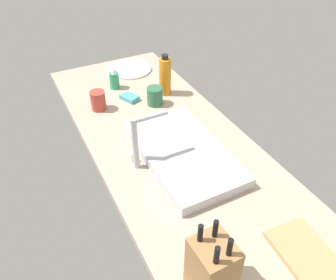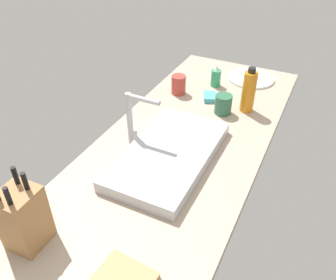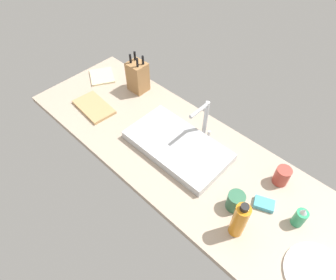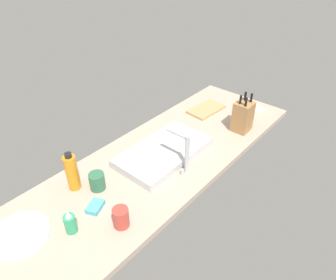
# 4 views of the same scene
# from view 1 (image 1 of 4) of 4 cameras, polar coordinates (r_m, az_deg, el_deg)

# --- Properties ---
(countertop_slab) EXTENTS (1.96, 0.66, 0.04)m
(countertop_slab) POSITION_cam_1_polar(r_m,az_deg,el_deg) (1.43, 2.03, -3.01)
(countertop_slab) COLOR tan
(countertop_slab) RESTS_ON ground
(sink_basin) EXTENTS (0.55, 0.30, 0.05)m
(sink_basin) POSITION_cam_1_polar(r_m,az_deg,el_deg) (1.39, 2.30, -2.18)
(sink_basin) COLOR #B7BABF
(sink_basin) RESTS_ON countertop_slab
(faucet) EXTENTS (0.06, 0.15, 0.23)m
(faucet) POSITION_cam_1_polar(r_m,az_deg,el_deg) (1.29, -4.84, 0.41)
(faucet) COLOR #B7BABF
(faucet) RESTS_ON countertop_slab
(knife_block) EXTENTS (0.12, 0.11, 0.25)m
(knife_block) POSITION_cam_1_polar(r_m,az_deg,el_deg) (0.97, 7.33, -20.50)
(knife_block) COLOR #9E7042
(knife_block) RESTS_ON countertop_slab
(cutting_board) EXTENTS (0.28, 0.17, 0.02)m
(cutting_board) POSITION_cam_1_polar(r_m,az_deg,el_deg) (1.17, 22.59, -17.87)
(cutting_board) COLOR tan
(cutting_board) RESTS_ON countertop_slab
(soap_bottle) EXTENTS (0.05, 0.05, 0.12)m
(soap_bottle) POSITION_cam_1_polar(r_m,az_deg,el_deg) (1.87, -8.96, 9.93)
(soap_bottle) COLOR #2D9966
(soap_bottle) RESTS_ON countertop_slab
(water_bottle) EXTENTS (0.06, 0.06, 0.22)m
(water_bottle) POSITION_cam_1_polar(r_m,az_deg,el_deg) (1.78, -0.51, 10.64)
(water_bottle) COLOR orange
(water_bottle) RESTS_ON countertop_slab
(dinner_plate) EXTENTS (0.25, 0.25, 0.01)m
(dinner_plate) POSITION_cam_1_polar(r_m,az_deg,el_deg) (2.07, -6.41, 11.69)
(dinner_plate) COLOR white
(dinner_plate) RESTS_ON countertop_slab
(coffee_mug) EXTENTS (0.08, 0.08, 0.09)m
(coffee_mug) POSITION_cam_1_polar(r_m,az_deg,el_deg) (1.71, -2.21, 7.34)
(coffee_mug) COLOR #2D6647
(coffee_mug) RESTS_ON countertop_slab
(ceramic_cup) EXTENTS (0.07, 0.07, 0.10)m
(ceramic_cup) POSITION_cam_1_polar(r_m,az_deg,el_deg) (1.71, -11.59, 6.48)
(ceramic_cup) COLOR #B23D33
(ceramic_cup) RESTS_ON countertop_slab
(dish_sponge) EXTENTS (0.11, 0.09, 0.02)m
(dish_sponge) POSITION_cam_1_polar(r_m,az_deg,el_deg) (1.78, -6.43, 7.07)
(dish_sponge) COLOR #4CA3BC
(dish_sponge) RESTS_ON countertop_slab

